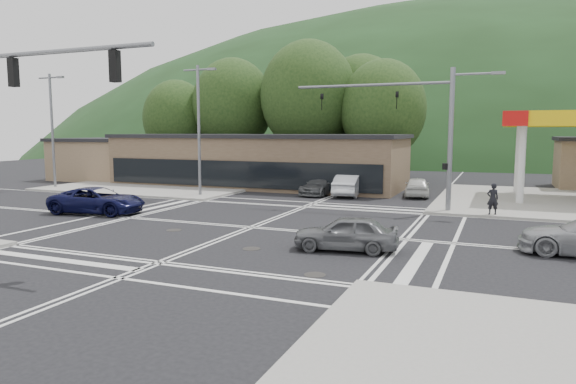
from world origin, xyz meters
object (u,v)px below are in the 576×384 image
at_px(car_queue_a, 349,185).
at_px(car_blue_west, 98,200).
at_px(car_queue_b, 417,187).
at_px(car_northbound, 321,186).
at_px(pedestrian, 493,199).
at_px(car_grey_center, 346,233).

bearing_deg(car_queue_a, car_blue_west, 45.88).
distance_m(car_queue_b, car_northbound, 6.77).
bearing_deg(car_blue_west, pedestrian, -80.20).
bearing_deg(car_blue_west, car_queue_b, -56.03).
distance_m(car_grey_center, car_northbound, 17.48).
height_order(car_queue_b, pedestrian, pedestrian).
height_order(car_queue_a, car_northbound, car_queue_a).
distance_m(car_grey_center, car_queue_a, 16.95).
distance_m(car_blue_west, car_northbound, 15.50).
bearing_deg(car_blue_west, car_queue_a, -48.90).
xyz_separation_m(car_queue_b, car_northbound, (-6.60, -1.51, -0.04)).
bearing_deg(car_grey_center, car_northbound, -167.16).
height_order(car_grey_center, car_northbound, car_grey_center).
distance_m(car_queue_a, car_queue_b, 4.70).
relative_size(car_blue_west, pedestrian, 3.12).
xyz_separation_m(car_queue_a, pedestrian, (9.51, -6.00, 0.23)).
xyz_separation_m(car_grey_center, car_queue_a, (-4.46, 16.35, 0.08)).
height_order(car_blue_west, pedestrian, pedestrian).
xyz_separation_m(car_blue_west, car_queue_b, (15.28, 14.35, -0.03)).
bearing_deg(car_grey_center, car_queue_a, -173.96).
relative_size(car_blue_west, car_grey_center, 1.32).
distance_m(car_blue_west, car_queue_b, 20.96).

